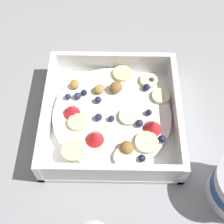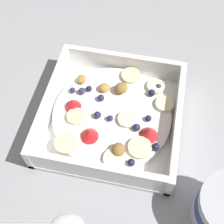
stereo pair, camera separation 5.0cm
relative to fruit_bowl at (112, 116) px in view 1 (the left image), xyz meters
The scene contains 2 objects.
ground_plane 0.02m from the fruit_bowl, 92.98° to the right, with size 2.40×2.40×0.00m, color #9E9EA3.
fruit_bowl is the anchor object (origin of this frame).
Camera 1 is at (0.27, 0.01, 0.46)m, focal length 48.19 mm.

